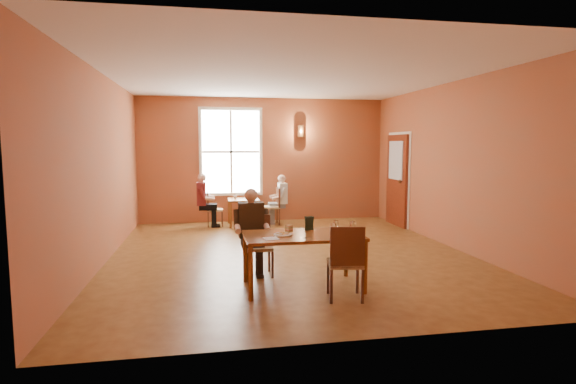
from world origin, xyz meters
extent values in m
cube|color=brown|center=(0.00, 0.00, 0.00)|extent=(6.00, 7.00, 0.01)
cube|color=brown|center=(0.00, 3.50, 1.50)|extent=(6.00, 0.04, 3.00)
cube|color=brown|center=(0.00, -3.50, 1.50)|extent=(6.00, 0.04, 3.00)
cube|color=brown|center=(-3.00, 0.00, 1.50)|extent=(0.04, 7.00, 3.00)
cube|color=brown|center=(3.00, 0.00, 1.50)|extent=(0.04, 7.00, 3.00)
cube|color=white|center=(0.00, 0.00, 3.00)|extent=(6.00, 7.00, 0.04)
cube|color=white|center=(-0.80, 3.45, 1.70)|extent=(1.36, 0.10, 1.96)
cube|color=maroon|center=(2.94, 2.30, 1.05)|extent=(0.12, 1.04, 2.10)
cylinder|color=brown|center=(0.90, 3.40, 2.20)|extent=(0.16, 0.16, 0.28)
cylinder|color=silver|center=(-0.44, -1.86, 0.73)|extent=(0.32, 0.32, 0.03)
cube|color=tan|center=(-0.34, -1.74, 0.76)|extent=(0.11, 0.10, 0.10)
cube|color=black|center=(-0.03, -1.58, 0.81)|extent=(0.13, 0.09, 0.19)
cube|color=silver|center=(-0.20, -2.06, 0.71)|extent=(0.18, 0.06, 0.00)
cube|color=white|center=(-0.62, -2.04, 0.71)|extent=(0.19, 0.19, 0.01)
cylinder|color=white|center=(0.54, -1.63, 0.72)|extent=(0.19, 0.19, 0.01)
cube|color=black|center=(0.36, -2.15, 0.72)|extent=(0.13, 0.09, 0.02)
imported|color=silver|center=(-0.43, 2.78, 0.66)|extent=(0.13, 0.13, 0.09)
imported|color=white|center=(-0.74, 3.01, 0.66)|extent=(0.11, 0.11, 0.08)
camera|label=1|loc=(-1.40, -7.44, 1.87)|focal=28.00mm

